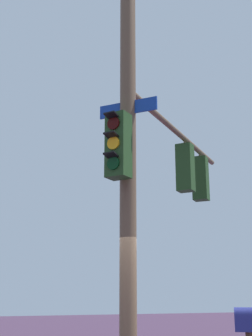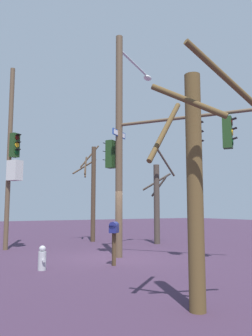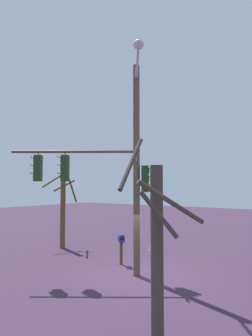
{
  "view_description": "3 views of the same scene",
  "coord_description": "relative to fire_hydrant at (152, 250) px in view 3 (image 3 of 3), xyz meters",
  "views": [
    {
      "loc": [
        -4.02,
        -6.66,
        1.53
      ],
      "look_at": [
        0.12,
        0.56,
        3.8
      ],
      "focal_mm": 51.65,
      "sensor_mm": 36.0,
      "label": 1
    },
    {
      "loc": [
        11.32,
        -6.27,
        1.84
      ],
      "look_at": [
        -0.37,
        0.68,
        3.47
      ],
      "focal_mm": 36.11,
      "sensor_mm": 36.0,
      "label": 2
    },
    {
      "loc": [
        -6.8,
        10.67,
        3.66
      ],
      "look_at": [
        0.29,
        0.44,
        4.43
      ],
      "focal_mm": 31.88,
      "sensor_mm": 36.0,
      "label": 3
    }
  ],
  "objects": [
    {
      "name": "mailbox",
      "position": [
        0.37,
        2.26,
        0.76
      ],
      "size": [
        0.49,
        0.47,
        1.41
      ],
      "rotation": [
        0.0,
        0.0,
        0.83
      ],
      "color": "#4C3823",
      "rests_on": "ground"
    },
    {
      "name": "fire_hydrant",
      "position": [
        0.0,
        0.0,
        0.0
      ],
      "size": [
        0.38,
        0.24,
        0.73
      ],
      "color": "#B2B2B7",
      "rests_on": "ground"
    },
    {
      "name": "main_signal_pole_assembly",
      "position": [
        -0.54,
        3.92,
        4.31
      ],
      "size": [
        6.48,
        3.47,
        8.84
      ],
      "rotation": [
        0.0,
        0.0,
        0.6
      ],
      "color": "brown",
      "rests_on": "ground"
    },
    {
      "name": "ground_plane",
      "position": [
        -1.11,
        3.13,
        -0.34
      ],
      "size": [
        80.0,
        80.0,
        0.0
      ],
      "primitive_type": "plane",
      "color": "#3D283F"
    },
    {
      "name": "bare_tree_across_street",
      "position": [
        5.5,
        1.14,
        2.06
      ],
      "size": [
        1.83,
        1.81,
        4.55
      ],
      "color": "brown",
      "rests_on": "ground"
    },
    {
      "name": "bare_tree_behind_pole",
      "position": [
        -4.42,
        7.49,
        1.94
      ],
      "size": [
        1.97,
        1.72,
        4.97
      ],
      "color": "#423830",
      "rests_on": "ground"
    }
  ]
}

